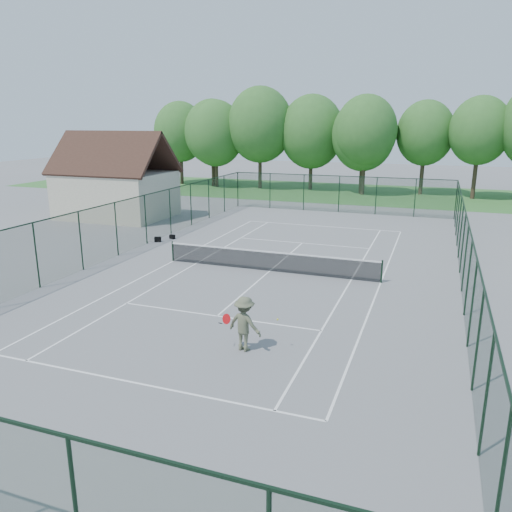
% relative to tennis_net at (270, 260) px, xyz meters
% --- Properties ---
extents(ground, '(140.00, 140.00, 0.00)m').
position_rel_tennis_net_xyz_m(ground, '(0.00, 0.00, -0.58)').
color(ground, gray).
rests_on(ground, ground).
extents(grass_far, '(80.00, 16.00, 0.01)m').
position_rel_tennis_net_xyz_m(grass_far, '(0.00, 30.00, -0.57)').
color(grass_far, '#3B7934').
rests_on(grass_far, ground).
extents(court_lines, '(11.05, 23.85, 0.01)m').
position_rel_tennis_net_xyz_m(court_lines, '(0.00, 0.00, -0.57)').
color(court_lines, white).
rests_on(court_lines, ground).
extents(tennis_net, '(11.08, 0.08, 1.10)m').
position_rel_tennis_net_xyz_m(tennis_net, '(0.00, 0.00, 0.00)').
color(tennis_net, black).
rests_on(tennis_net, ground).
extents(fence_enclosure, '(18.05, 36.05, 3.02)m').
position_rel_tennis_net_xyz_m(fence_enclosure, '(0.00, 0.00, 0.98)').
color(fence_enclosure, '#1C3B25').
rests_on(fence_enclosure, ground).
extents(utility_building, '(8.60, 6.27, 6.63)m').
position_rel_tennis_net_xyz_m(utility_building, '(-16.00, 10.00, 2.54)').
color(utility_building, beige).
rests_on(utility_building, ground).
extents(tree_line_far, '(39.40, 6.40, 9.70)m').
position_rel_tennis_net_xyz_m(tree_line_far, '(0.00, 30.00, 5.42)').
color(tree_line_far, '#423124').
rests_on(tree_line_far, ground).
extents(sports_bag_a, '(0.45, 0.36, 0.32)m').
position_rel_tennis_net_xyz_m(sports_bag_a, '(-8.61, 3.62, -0.42)').
color(sports_bag_a, black).
rests_on(sports_bag_a, ground).
extents(sports_bag_b, '(0.38, 0.28, 0.27)m').
position_rel_tennis_net_xyz_m(sports_bag_b, '(-8.16, 4.67, -0.44)').
color(sports_bag_b, black).
rests_on(sports_bag_b, ground).
extents(tennis_player, '(1.89, 0.93, 1.84)m').
position_rel_tennis_net_xyz_m(tennis_player, '(2.07, -8.78, 0.35)').
color(tennis_player, '#595D43').
rests_on(tennis_player, ground).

